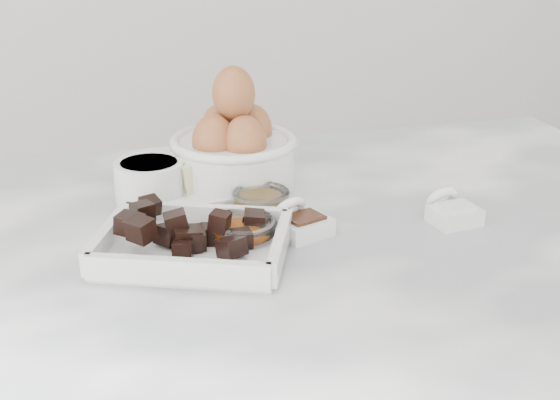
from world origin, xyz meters
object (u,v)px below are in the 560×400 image
Objects in this scene: chocolate_dish at (193,239)px; salt_spoon at (451,210)px; egg_bowl at (234,148)px; zest_bowl at (243,232)px; butter_plate at (199,183)px; sugar_ramekin at (150,180)px; vanilla_spoon at (300,222)px; honey_bowl at (261,202)px.

chocolate_dish is 0.33m from salt_spoon.
egg_bowl is 2.25× the size of zest_bowl.
butter_plate is at bearing 97.29° from zest_bowl.
chocolate_dish is at bearing -176.78° from salt_spoon.
sugar_ramekin reaches higher than vanilla_spoon.
zest_bowl is (-0.04, -0.09, 0.00)m from honey_bowl.
vanilla_spoon is at bearing -43.15° from sugar_ramekin.
chocolate_dish is 2.98× the size of vanilla_spoon.
egg_bowl is 2.38× the size of honey_bowl.
sugar_ramekin is 0.39m from salt_spoon.
zest_bowl is at bearing -115.91° from honey_bowl.
vanilla_spoon is at bearing -57.84° from butter_plate.
salt_spoon is at bearing -39.78° from egg_bowl.
sugar_ramekin is 0.15m from honey_bowl.
butter_plate is (0.04, 0.19, -0.00)m from chocolate_dish.
honey_bowl is 0.98× the size of salt_spoon.
butter_plate is at bearing 122.16° from vanilla_spoon.
honey_bowl is at bearing 158.90° from salt_spoon.
chocolate_dish is 0.14m from vanilla_spoon.
chocolate_dish is 0.06m from zest_bowl.
honey_bowl is (0.10, 0.10, -0.01)m from chocolate_dish.
egg_bowl is 2.08× the size of vanilla_spoon.
zest_bowl is 0.92× the size of vanilla_spoon.
butter_plate is 0.07m from sugar_ramekin.
honey_bowl is 0.87× the size of vanilla_spoon.
vanilla_spoon reaches higher than honey_bowl.
egg_bowl is at bearing 95.95° from honey_bowl.
honey_bowl is 0.08m from vanilla_spoon.
honey_bowl is 0.10m from zest_bowl.
vanilla_spoon reaches higher than zest_bowl.
chocolate_dish is at bearing -166.31° from zest_bowl.
salt_spoon is at bearing -21.10° from honey_bowl.
egg_bowl is 2.33× the size of salt_spoon.
egg_bowl is at bearing 66.42° from chocolate_dish.
egg_bowl is at bearing 13.52° from sugar_ramekin.
zest_bowl is 0.08m from vanilla_spoon.
sugar_ramekin is at bearing -178.92° from butter_plate.
sugar_ramekin is at bearing 154.83° from salt_spoon.
zest_bowl is at bearing -82.71° from butter_plate.
chocolate_dish reaches higher than butter_plate.
egg_bowl is 0.12m from honey_bowl.
chocolate_dish is 1.43× the size of egg_bowl.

